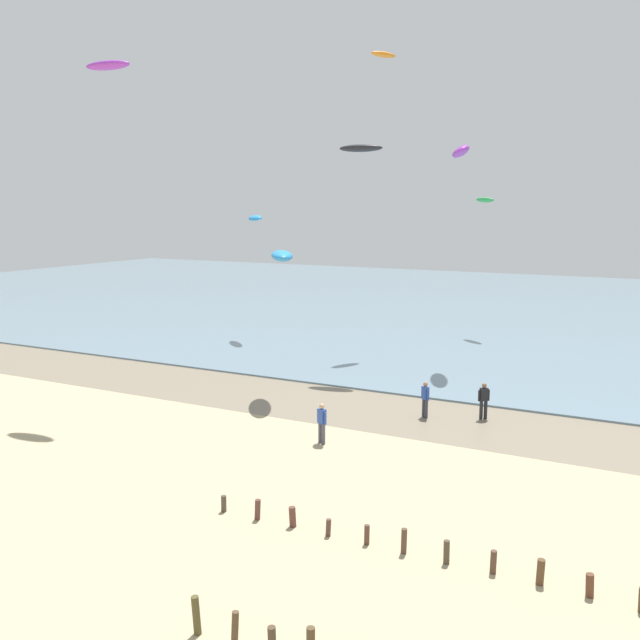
# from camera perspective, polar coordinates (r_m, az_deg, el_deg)

# --- Properties ---
(wet_sand_strip) EXTENTS (120.00, 6.36, 0.01)m
(wet_sand_strip) POSITION_cam_1_polar(r_m,az_deg,el_deg) (33.47, 8.51, -7.84)
(wet_sand_strip) COLOR #7A6D59
(wet_sand_strip) RESTS_ON ground
(sea) EXTENTS (160.00, 70.00, 0.10)m
(sea) POSITION_cam_1_polar(r_m,az_deg,el_deg) (69.95, 18.79, 0.72)
(sea) COLOR slate
(sea) RESTS_ON ground
(groyne_far) EXTENTS (13.79, 0.36, 0.75)m
(groyne_far) POSITION_cam_1_polar(r_m,az_deg,el_deg) (20.76, 9.53, -17.94)
(groyne_far) COLOR #4D3F31
(groyne_far) RESTS_ON ground
(person_nearest_camera) EXTENTS (0.52, 0.35, 1.71)m
(person_nearest_camera) POSITION_cam_1_polar(r_m,az_deg,el_deg) (29.42, 0.14, -8.27)
(person_nearest_camera) COLOR #4C4C56
(person_nearest_camera) RESTS_ON ground
(person_by_waterline) EXTENTS (0.46, 0.40, 1.71)m
(person_by_waterline) POSITION_cam_1_polar(r_m,az_deg,el_deg) (33.55, 13.13, -6.32)
(person_by_waterline) COLOR #232328
(person_by_waterline) RESTS_ON ground
(person_left_flank) EXTENTS (0.46, 0.40, 1.71)m
(person_left_flank) POSITION_cam_1_polar(r_m,az_deg,el_deg) (33.28, 8.52, -6.30)
(person_left_flank) COLOR #383842
(person_left_flank) RESTS_ON ground
(kite_aloft_0) EXTENTS (1.56, 2.25, 0.38)m
(kite_aloft_0) POSITION_cam_1_polar(r_m,az_deg,el_deg) (50.75, 5.15, 20.63)
(kite_aloft_0) COLOR orange
(kite_aloft_2) EXTENTS (2.78, 3.47, 0.60)m
(kite_aloft_2) POSITION_cam_1_polar(r_m,az_deg,el_deg) (36.10, -3.10, 5.22)
(kite_aloft_2) COLOR #2384D1
(kite_aloft_6) EXTENTS (2.68, 1.26, 0.52)m
(kite_aloft_6) POSITION_cam_1_polar(r_m,az_deg,el_deg) (41.93, 3.33, 13.73)
(kite_aloft_6) COLOR black
(kite_aloft_9) EXTENTS (2.05, 1.85, 0.54)m
(kite_aloft_9) POSITION_cam_1_polar(r_m,az_deg,el_deg) (55.01, 13.22, 9.45)
(kite_aloft_9) COLOR green
(kite_aloft_10) EXTENTS (2.44, 2.37, 0.57)m
(kite_aloft_10) POSITION_cam_1_polar(r_m,az_deg,el_deg) (52.48, -5.28, 8.23)
(kite_aloft_10) COLOR #2384D1
(kite_aloft_11) EXTENTS (2.58, 1.02, 0.47)m
(kite_aloft_11) POSITION_cam_1_polar(r_m,az_deg,el_deg) (37.02, -16.83, 19.15)
(kite_aloft_11) COLOR purple
(kite_aloft_12) EXTENTS (2.29, 3.61, 0.99)m
(kite_aloft_12) POSITION_cam_1_polar(r_m,az_deg,el_deg) (44.22, 11.33, 13.25)
(kite_aloft_12) COLOR purple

